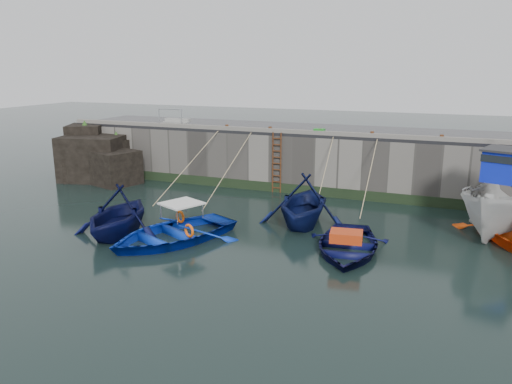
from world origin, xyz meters
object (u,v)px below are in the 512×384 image
at_px(boat_near_navy, 347,251).
at_px(boat_near_blue, 172,240).
at_px(boat_near_blacktrim, 303,223).
at_px(bollard_e, 442,138).
at_px(bollard_b, 270,129).
at_px(bollard_c, 320,132).
at_px(fish_crate, 319,131).
at_px(ladder, 277,163).
at_px(boat_near_white, 119,234).
at_px(bollard_a, 227,127).
at_px(boat_far_white, 504,206).
at_px(bollard_d, 372,134).

bearing_deg(boat_near_navy, boat_near_blue, -175.86).
height_order(boat_near_blacktrim, bollard_e, bollard_e).
xyz_separation_m(bollard_b, bollard_c, (2.70, 0.00, 0.00)).
relative_size(fish_crate, bollard_e, 1.98).
height_order(ladder, boat_near_blue, ladder).
relative_size(boat_near_white, bollard_a, 15.52).
bearing_deg(bollard_c, boat_near_blacktrim, -82.60).
bearing_deg(boat_near_navy, bollard_e, 62.31).
bearing_deg(bollard_c, bollard_a, 180.00).
xyz_separation_m(boat_near_navy, bollard_b, (-5.76, 7.54, 3.30)).
distance_m(boat_near_white, boat_near_blue, 2.39).
relative_size(boat_near_blacktrim, bollard_e, 16.53).
relative_size(boat_far_white, bollard_b, 25.06).
bearing_deg(boat_far_white, bollard_d, 171.51).
xyz_separation_m(boat_near_blacktrim, boat_far_white, (7.81, 1.99, 1.07)).
bearing_deg(fish_crate, boat_near_white, -126.07).
height_order(bollard_a, bollard_b, same).
distance_m(boat_near_blue, bollard_b, 9.53).
distance_m(fish_crate, bollard_d, 2.67).
relative_size(boat_far_white, bollard_e, 25.06).
distance_m(bollard_c, bollard_e, 5.80).
height_order(boat_near_white, fish_crate, fish_crate).
bearing_deg(bollard_a, bollard_c, 0.00).
distance_m(ladder, bollard_b, 1.81).
bearing_deg(bollard_e, boat_near_blacktrim, -136.04).
relative_size(boat_near_white, fish_crate, 7.84).
bearing_deg(fish_crate, bollard_d, -6.08).
xyz_separation_m(boat_near_blue, fish_crate, (3.39, 9.01, 3.30)).
xyz_separation_m(boat_far_white, bollard_e, (-2.66, 2.98, 2.23)).
bearing_deg(bollard_b, boat_far_white, -14.98).
bearing_deg(boat_near_blacktrim, boat_near_blue, -143.23).
distance_m(boat_near_blue, boat_near_blacktrim, 5.69).
height_order(boat_near_blue, bollard_a, bollard_a).
distance_m(boat_near_blue, fish_crate, 10.18).
relative_size(boat_near_white, boat_far_white, 0.62).
height_order(bollard_b, bollard_d, same).
bearing_deg(boat_near_navy, bollard_b, 119.66).
height_order(ladder, fish_crate, fish_crate).
relative_size(boat_near_blue, fish_crate, 9.61).
distance_m(boat_near_navy, bollard_a, 11.66).
bearing_deg(bollard_b, bollard_e, 0.00).
bearing_deg(ladder, bollard_b, 146.14).
distance_m(bollard_b, bollard_c, 2.70).
bearing_deg(boat_near_white, boat_near_blue, -7.50).
relative_size(fish_crate, bollard_a, 1.98).
bearing_deg(bollard_e, ladder, -177.60).
bearing_deg(boat_near_blacktrim, boat_far_white, 7.23).
xyz_separation_m(ladder, bollard_d, (4.80, 0.34, 1.71)).
relative_size(ladder, bollard_c, 11.43).
bearing_deg(boat_near_navy, bollard_a, 129.89).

